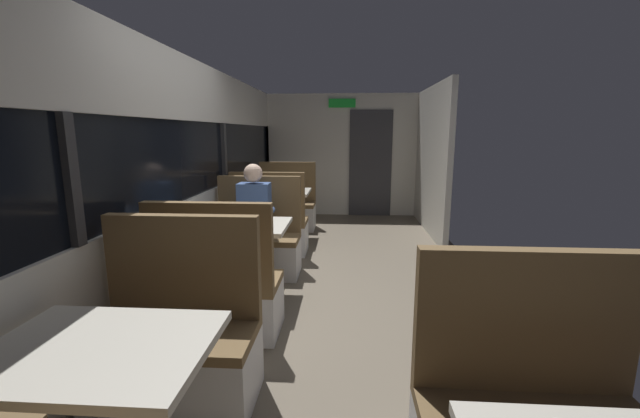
% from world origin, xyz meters
% --- Properties ---
extents(ground_plane, '(3.30, 9.20, 0.02)m').
position_xyz_m(ground_plane, '(0.00, 0.00, -0.01)').
color(ground_plane, '#665B4C').
extents(carriage_window_panel_left, '(0.09, 8.48, 2.30)m').
position_xyz_m(carriage_window_panel_left, '(-1.45, 0.00, 1.11)').
color(carriage_window_panel_left, beige).
rests_on(carriage_window_panel_left, ground_plane).
extents(carriage_end_bulkhead, '(2.90, 0.11, 2.30)m').
position_xyz_m(carriage_end_bulkhead, '(0.06, 4.19, 1.14)').
color(carriage_end_bulkhead, beige).
rests_on(carriage_end_bulkhead, ground_plane).
extents(carriage_aisle_panel_right, '(0.08, 2.40, 2.30)m').
position_xyz_m(carriage_aisle_panel_right, '(1.45, 3.00, 1.15)').
color(carriage_aisle_panel_right, beige).
rests_on(carriage_aisle_panel_right, ground_plane).
extents(dining_table_near_window, '(0.90, 0.70, 0.74)m').
position_xyz_m(dining_table_near_window, '(-0.89, -2.09, 0.64)').
color(dining_table_near_window, '#9E9EA3').
rests_on(dining_table_near_window, ground_plane).
extents(bench_near_window_facing_entry, '(0.95, 0.50, 1.10)m').
position_xyz_m(bench_near_window_facing_entry, '(-0.89, -1.39, 0.33)').
color(bench_near_window_facing_entry, silver).
rests_on(bench_near_window_facing_entry, ground_plane).
extents(dining_table_mid_window, '(0.90, 0.70, 0.74)m').
position_xyz_m(dining_table_mid_window, '(-0.89, 0.09, 0.64)').
color(dining_table_mid_window, '#9E9EA3').
rests_on(dining_table_mid_window, ground_plane).
extents(bench_mid_window_facing_end, '(0.95, 0.50, 1.10)m').
position_xyz_m(bench_mid_window_facing_end, '(-0.89, -0.61, 0.33)').
color(bench_mid_window_facing_end, silver).
rests_on(bench_mid_window_facing_end, ground_plane).
extents(bench_mid_window_facing_entry, '(0.95, 0.50, 1.10)m').
position_xyz_m(bench_mid_window_facing_entry, '(-0.89, 0.79, 0.33)').
color(bench_mid_window_facing_entry, silver).
rests_on(bench_mid_window_facing_entry, ground_plane).
extents(dining_table_far_window, '(0.90, 0.70, 0.74)m').
position_xyz_m(dining_table_far_window, '(-0.89, 2.28, 0.64)').
color(dining_table_far_window, '#9E9EA3').
rests_on(dining_table_far_window, ground_plane).
extents(bench_far_window_facing_end, '(0.95, 0.50, 1.10)m').
position_xyz_m(bench_far_window_facing_end, '(-0.89, 1.58, 0.33)').
color(bench_far_window_facing_end, silver).
rests_on(bench_far_window_facing_end, ground_plane).
extents(bench_far_window_facing_entry, '(0.95, 0.50, 1.10)m').
position_xyz_m(bench_far_window_facing_entry, '(-0.89, 2.98, 0.33)').
color(bench_far_window_facing_entry, silver).
rests_on(bench_far_window_facing_entry, ground_plane).
extents(seated_passenger, '(0.47, 0.55, 1.26)m').
position_xyz_m(seated_passenger, '(-0.89, 0.72, 0.54)').
color(seated_passenger, '#26262D').
rests_on(seated_passenger, ground_plane).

